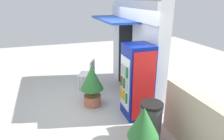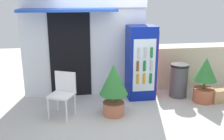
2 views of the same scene
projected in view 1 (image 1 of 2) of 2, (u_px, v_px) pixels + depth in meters
The scene contains 8 objects.
ground at pixel (93, 105), 5.55m from camera, with size 16.00×16.00×0.00m, color beige.
storefront_building at pixel (134, 43), 5.97m from camera, with size 3.06×1.11×2.88m.
drink_cooler at pixel (137, 82), 4.81m from camera, with size 0.68×0.66×1.79m.
plastic_chair at pixel (89, 72), 6.38m from camera, with size 0.62×0.61×0.94m.
potted_plant_near_shop at pixel (92, 82), 5.36m from camera, with size 0.60×0.60×1.12m.
potted_plant_curbside at pixel (143, 133), 3.48m from camera, with size 0.55×0.55×1.08m.
trash_bin at pixel (151, 122), 4.08m from camera, with size 0.45×0.45×0.85m.
stone_boundary_wall at pixel (211, 136), 3.44m from camera, with size 2.48×0.23×1.13m, color beige.
Camera 1 is at (4.81, -1.05, 2.78)m, focal length 32.76 mm.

